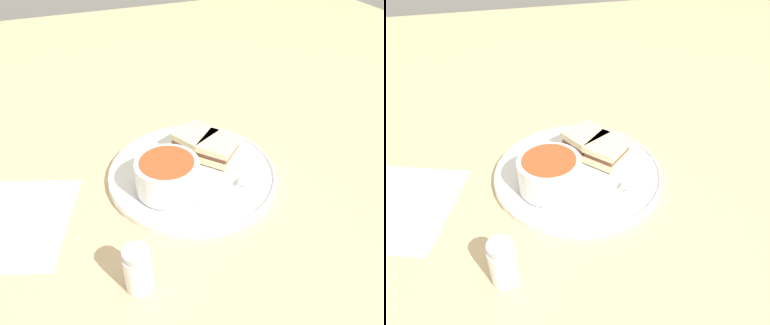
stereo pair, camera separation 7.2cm
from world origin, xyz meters
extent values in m
plane|color=#D1B27F|center=(0.00, 0.00, 0.00)|extent=(2.40, 2.40, 0.00)
cylinder|color=white|center=(0.00, 0.00, 0.01)|extent=(0.33, 0.33, 0.01)
torus|color=white|center=(0.00, 0.00, 0.01)|extent=(0.32, 0.32, 0.01)
cylinder|color=white|center=(0.04, -0.06, 0.02)|extent=(0.06, 0.06, 0.01)
cylinder|color=white|center=(0.04, -0.06, 0.05)|extent=(0.11, 0.11, 0.06)
cylinder|color=#B74C23|center=(0.04, -0.06, 0.08)|extent=(0.10, 0.10, 0.01)
cube|color=silver|center=(0.09, 0.02, 0.02)|extent=(0.03, 0.09, 0.00)
ellipsoid|color=silver|center=(0.07, 0.08, 0.02)|extent=(0.03, 0.04, 0.01)
cube|color=beige|center=(-0.02, 0.06, 0.02)|extent=(0.10, 0.10, 0.01)
cube|color=brown|center=(-0.02, 0.06, 0.04)|extent=(0.09, 0.10, 0.01)
cube|color=beige|center=(-0.02, 0.06, 0.05)|extent=(0.10, 0.10, 0.01)
cube|color=beige|center=(-0.07, 0.03, 0.02)|extent=(0.10, 0.10, 0.01)
cube|color=brown|center=(-0.07, 0.03, 0.04)|extent=(0.09, 0.09, 0.01)
cube|color=beige|center=(-0.07, 0.03, 0.05)|extent=(0.10, 0.10, 0.01)
cylinder|color=silver|center=(0.20, -0.16, 0.03)|extent=(0.04, 0.04, 0.07)
cylinder|color=#B7B7BC|center=(0.20, -0.16, 0.07)|extent=(0.04, 0.04, 0.01)
camera|label=1|loc=(0.53, -0.21, 0.47)|focal=35.00mm
camera|label=2|loc=(0.55, -0.14, 0.47)|focal=35.00mm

